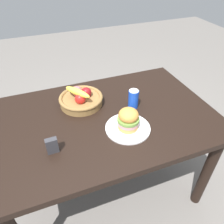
# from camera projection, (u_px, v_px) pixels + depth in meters

# --- Properties ---
(ground_plane) EXTENTS (8.00, 8.00, 0.00)m
(ground_plane) POSITION_uv_depth(u_px,v_px,m) (106.00, 185.00, 1.82)
(ground_plane) COLOR slate
(dining_table) EXTENTS (1.40, 0.90, 0.75)m
(dining_table) POSITION_uv_depth(u_px,v_px,m) (104.00, 128.00, 1.42)
(dining_table) COLOR black
(dining_table) RESTS_ON ground_plane
(plate) EXTENTS (0.26, 0.26, 0.01)m
(plate) POSITION_uv_depth(u_px,v_px,m) (128.00, 128.00, 1.26)
(plate) COLOR white
(plate) RESTS_ON dining_table
(sandwich) EXTENTS (0.13, 0.13, 0.13)m
(sandwich) POSITION_uv_depth(u_px,v_px,m) (128.00, 119.00, 1.22)
(sandwich) COLOR tan
(sandwich) RESTS_ON plate
(soda_can) EXTENTS (0.07, 0.07, 0.13)m
(soda_can) POSITION_uv_depth(u_px,v_px,m) (133.00, 99.00, 1.39)
(soda_can) COLOR blue
(soda_can) RESTS_ON dining_table
(fruit_basket) EXTENTS (0.29, 0.29, 0.14)m
(fruit_basket) POSITION_uv_depth(u_px,v_px,m) (81.00, 99.00, 1.43)
(fruit_basket) COLOR olive
(fruit_basket) RESTS_ON dining_table
(napkin_holder) EXTENTS (0.06, 0.03, 0.09)m
(napkin_holder) POSITION_uv_depth(u_px,v_px,m) (52.00, 146.00, 1.10)
(napkin_holder) COLOR #333338
(napkin_holder) RESTS_ON dining_table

